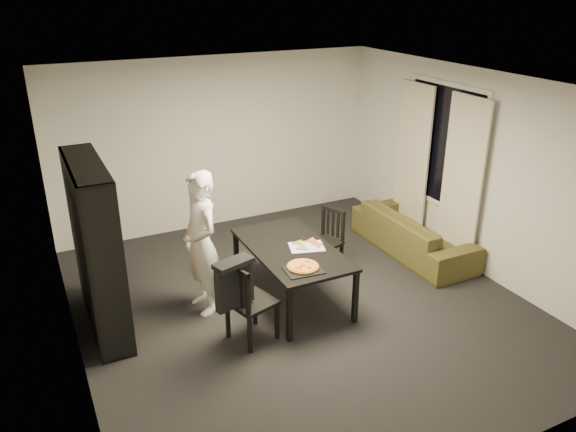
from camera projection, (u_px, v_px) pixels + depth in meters
name	position (u px, v px, depth m)	size (l,w,h in m)	color
room	(302.00, 203.00, 6.22)	(5.01, 5.51, 2.61)	black
window_pane	(443.00, 145.00, 7.65)	(0.02, 1.40, 1.60)	black
window_frame	(443.00, 145.00, 7.65)	(0.03, 1.52, 1.72)	white
curtain_left	(462.00, 182.00, 7.32)	(0.03, 0.70, 2.25)	beige
curtain_right	(412.00, 161.00, 8.18)	(0.03, 0.70, 2.25)	beige
bookshelf	(96.00, 248.00, 5.98)	(0.35, 1.50, 1.90)	black
dining_table	(292.00, 252.00, 6.61)	(0.91, 1.64, 0.68)	black
chair_left	(245.00, 298.00, 5.83)	(0.54, 0.54, 0.94)	black
chair_right	(328.00, 236.00, 7.38)	(0.50, 0.50, 0.84)	black
draped_jacket	(234.00, 282.00, 5.66)	(0.45, 0.29, 0.52)	black
person	(201.00, 243.00, 6.32)	(0.62, 0.41, 1.69)	white
baking_tray	(303.00, 270.00, 6.08)	(0.40, 0.32, 0.01)	black
pepperoni_pizza	(303.00, 266.00, 6.10)	(0.35, 0.35, 0.03)	#9F642E
kitchen_towel	(307.00, 247.00, 6.60)	(0.40, 0.30, 0.01)	white
pizza_slices	(308.00, 244.00, 6.65)	(0.37, 0.31, 0.01)	#BA763A
sofa	(413.00, 233.00, 7.91)	(2.00, 0.78, 0.58)	#443E1B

